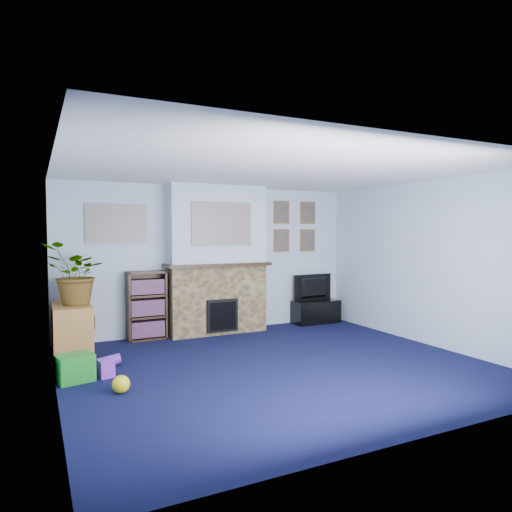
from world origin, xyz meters
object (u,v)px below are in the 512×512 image
television (315,288)px  sideboard (72,328)px  tv_stand (316,311)px  bookshelf (147,307)px

television → sideboard: (-4.15, -0.34, -0.29)m
tv_stand → television: bearing=90.0°
television → bookshelf: (-3.05, 0.06, -0.14)m
television → bookshelf: 3.05m
television → bookshelf: bearing=-5.8°
tv_stand → sideboard: bearing=-175.6°
television → sideboard: 4.17m
television → bookshelf: bookshelf is taller
tv_stand → bookshelf: size_ratio=0.82×
bookshelf → television: bearing=-1.1°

